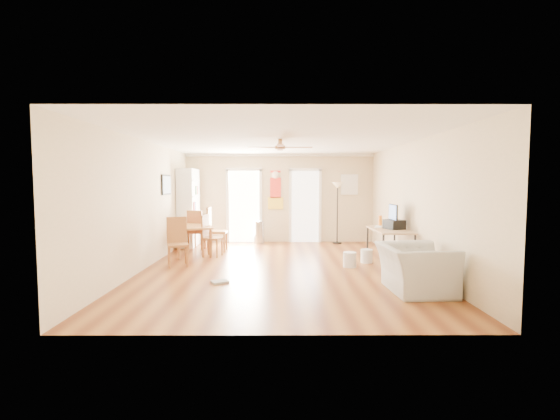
{
  "coord_description": "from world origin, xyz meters",
  "views": [
    {
      "loc": [
        -0.02,
        -7.74,
        1.73
      ],
      "look_at": [
        0.0,
        0.6,
        1.15
      ],
      "focal_mm": 24.45,
      "sensor_mm": 36.0,
      "label": 1
    }
  ],
  "objects_px": {
    "torchiere_lamp": "(337,213)",
    "wastebasket_a": "(367,256)",
    "dining_chair_right_a": "(217,229)",
    "computer_desk": "(389,247)",
    "dining_table": "(193,239)",
    "printer": "(394,224)",
    "dining_chair_far": "(198,230)",
    "armchair": "(415,269)",
    "bookshelf": "(189,208)",
    "trash_can": "(259,232)",
    "wastebasket_b": "(350,260)",
    "dining_chair_right_b": "(213,236)",
    "dining_chair_near": "(178,242)"
  },
  "relations": [
    {
      "from": "dining_chair_right_b",
      "to": "computer_desk",
      "type": "relative_size",
      "value": 0.69
    },
    {
      "from": "bookshelf",
      "to": "trash_can",
      "type": "xyz_separation_m",
      "value": [
        1.92,
        0.45,
        -0.74
      ]
    },
    {
      "from": "printer",
      "to": "armchair",
      "type": "xyz_separation_m",
      "value": [
        -0.3,
        -2.13,
        -0.48
      ]
    },
    {
      "from": "computer_desk",
      "to": "dining_table",
      "type": "bearing_deg",
      "value": 164.51
    },
    {
      "from": "dining_table",
      "to": "dining_chair_right_a",
      "type": "relative_size",
      "value": 1.25
    },
    {
      "from": "dining_chair_near",
      "to": "trash_can",
      "type": "xyz_separation_m",
      "value": [
        1.55,
        3.0,
        -0.18
      ]
    },
    {
      "from": "dining_chair_right_a",
      "to": "computer_desk",
      "type": "relative_size",
      "value": 0.79
    },
    {
      "from": "dining_chair_far",
      "to": "computer_desk",
      "type": "bearing_deg",
      "value": 171.88
    },
    {
      "from": "dining_chair_far",
      "to": "dining_chair_right_a",
      "type": "bearing_deg",
      "value": 165.07
    },
    {
      "from": "wastebasket_a",
      "to": "dining_chair_right_a",
      "type": "bearing_deg",
      "value": 157.47
    },
    {
      "from": "computer_desk",
      "to": "wastebasket_a",
      "type": "bearing_deg",
      "value": 161.79
    },
    {
      "from": "dining_chair_far",
      "to": "computer_desk",
      "type": "relative_size",
      "value": 0.72
    },
    {
      "from": "dining_table",
      "to": "torchiere_lamp",
      "type": "distance_m",
      "value": 4.16
    },
    {
      "from": "printer",
      "to": "wastebasket_b",
      "type": "distance_m",
      "value": 1.27
    },
    {
      "from": "dining_table",
      "to": "trash_can",
      "type": "relative_size",
      "value": 2.16
    },
    {
      "from": "torchiere_lamp",
      "to": "armchair",
      "type": "bearing_deg",
      "value": -84.33
    },
    {
      "from": "dining_chair_right_b",
      "to": "trash_can",
      "type": "xyz_separation_m",
      "value": [
        1.0,
        1.96,
        -0.16
      ]
    },
    {
      "from": "dining_chair_right_b",
      "to": "printer",
      "type": "relative_size",
      "value": 2.55
    },
    {
      "from": "torchiere_lamp",
      "to": "wastebasket_a",
      "type": "xyz_separation_m",
      "value": [
        0.24,
        -2.69,
        -0.73
      ]
    },
    {
      "from": "trash_can",
      "to": "armchair",
      "type": "xyz_separation_m",
      "value": [
        2.75,
        -4.94,
        0.05
      ]
    },
    {
      "from": "printer",
      "to": "dining_chair_right_b",
      "type": "bearing_deg",
      "value": 149.49
    },
    {
      "from": "dining_chair_right_b",
      "to": "computer_desk",
      "type": "bearing_deg",
      "value": -90.98
    },
    {
      "from": "dining_table",
      "to": "printer",
      "type": "relative_size",
      "value": 3.67
    },
    {
      "from": "wastebasket_b",
      "to": "computer_desk",
      "type": "bearing_deg",
      "value": 17.91
    },
    {
      "from": "dining_chair_near",
      "to": "dining_chair_far",
      "type": "xyz_separation_m",
      "value": [
        -0.01,
        2.09,
        0.01
      ]
    },
    {
      "from": "dining_chair_right_a",
      "to": "dining_chair_right_b",
      "type": "bearing_deg",
      "value": -179.88
    },
    {
      "from": "dining_chair_right_a",
      "to": "trash_can",
      "type": "relative_size",
      "value": 1.72
    },
    {
      "from": "dining_chair_right_b",
      "to": "dining_chair_far",
      "type": "height_order",
      "value": "dining_chair_far"
    },
    {
      "from": "torchiere_lamp",
      "to": "printer",
      "type": "relative_size",
      "value": 4.59
    },
    {
      "from": "dining_table",
      "to": "wastebasket_a",
      "type": "bearing_deg",
      "value": -15.18
    },
    {
      "from": "dining_table",
      "to": "trash_can",
      "type": "height_order",
      "value": "dining_table"
    },
    {
      "from": "torchiere_lamp",
      "to": "wastebasket_b",
      "type": "distance_m",
      "value": 3.22
    },
    {
      "from": "torchiere_lamp",
      "to": "bookshelf",
      "type": "bearing_deg",
      "value": -173.77
    },
    {
      "from": "dining_chair_near",
      "to": "printer",
      "type": "distance_m",
      "value": 4.62
    },
    {
      "from": "dining_chair_right_a",
      "to": "printer",
      "type": "xyz_separation_m",
      "value": [
        4.05,
        -1.57,
        0.29
      ]
    },
    {
      "from": "bookshelf",
      "to": "wastebasket_a",
      "type": "height_order",
      "value": "bookshelf"
    },
    {
      "from": "dining_table",
      "to": "trash_can",
      "type": "xyz_separation_m",
      "value": [
        1.55,
        1.59,
        -0.03
      ]
    },
    {
      "from": "dining_table",
      "to": "dining_chair_right_a",
      "type": "distance_m",
      "value": 0.69
    },
    {
      "from": "printer",
      "to": "armchair",
      "type": "distance_m",
      "value": 2.21
    },
    {
      "from": "bookshelf",
      "to": "computer_desk",
      "type": "relative_size",
      "value": 1.51
    },
    {
      "from": "armchair",
      "to": "dining_table",
      "type": "bearing_deg",
      "value": 49.72
    },
    {
      "from": "torchiere_lamp",
      "to": "wastebasket_a",
      "type": "relative_size",
      "value": 5.98
    },
    {
      "from": "bookshelf",
      "to": "computer_desk",
      "type": "distance_m",
      "value": 5.46
    },
    {
      "from": "dining_chair_far",
      "to": "torchiere_lamp",
      "type": "xyz_separation_m",
      "value": [
        3.82,
        0.92,
        0.37
      ]
    },
    {
      "from": "torchiere_lamp",
      "to": "wastebasket_b",
      "type": "xyz_separation_m",
      "value": [
        -0.21,
        -3.13,
        -0.73
      ]
    },
    {
      "from": "dining_chair_far",
      "to": "armchair",
      "type": "height_order",
      "value": "dining_chair_far"
    },
    {
      "from": "dining_chair_near",
      "to": "wastebasket_a",
      "type": "height_order",
      "value": "dining_chair_near"
    },
    {
      "from": "dining_chair_right_a",
      "to": "dining_chair_near",
      "type": "distance_m",
      "value": 1.85
    },
    {
      "from": "bookshelf",
      "to": "torchiere_lamp",
      "type": "height_order",
      "value": "bookshelf"
    },
    {
      "from": "wastebasket_a",
      "to": "armchair",
      "type": "xyz_separation_m",
      "value": [
        0.25,
        -2.25,
        0.23
      ]
    }
  ]
}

